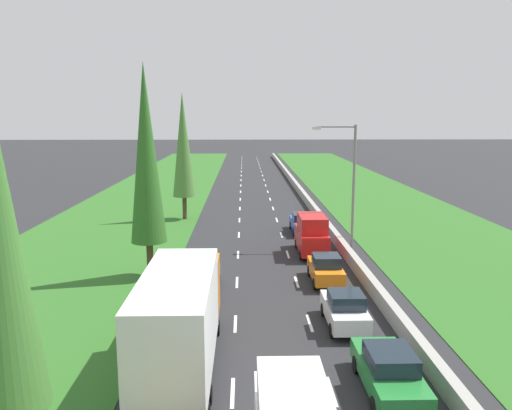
{
  "coord_description": "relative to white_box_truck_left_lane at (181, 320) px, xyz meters",
  "views": [
    {
      "loc": [
        -1.32,
        -1.41,
        9.6
      ],
      "look_at": [
        -0.01,
        52.88,
        0.05
      ],
      "focal_mm": 35.55,
      "sensor_mm": 36.0,
      "label": 1
    }
  ],
  "objects": [
    {
      "name": "median_barrier",
      "position": [
        9.36,
        43.67,
        -1.76
      ],
      "size": [
        0.44,
        120.0,
        0.85
      ],
      "primitive_type": "cube",
      "color": "#9E9B93",
      "rests_on": "ground"
    },
    {
      "name": "poplar_tree_third",
      "position": [
        -3.24,
        29.25,
        4.75
      ],
      "size": [
        2.09,
        2.09,
        11.77
      ],
      "color": "#4C3823",
      "rests_on": "ground"
    },
    {
      "name": "street_light_mast",
      "position": [
        10.0,
        18.65,
        3.05
      ],
      "size": [
        3.2,
        0.28,
        9.0
      ],
      "color": "gray",
      "rests_on": "ground"
    },
    {
      "name": "white_box_truck_left_lane",
      "position": [
        0.0,
        0.0,
        0.0
      ],
      "size": [
        2.46,
        9.4,
        4.18
      ],
      "color": "black",
      "rests_on": "ground"
    },
    {
      "name": "white_hatchback_right_lane",
      "position": [
        6.96,
        4.25,
        -1.35
      ],
      "size": [
        1.74,
        3.9,
        1.72
      ],
      "color": "white",
      "rests_on": "ground"
    },
    {
      "name": "poplar_tree_second",
      "position": [
        -3.33,
        11.86,
        5.21
      ],
      "size": [
        2.12,
        2.12,
        12.69
      ],
      "color": "#4C3823",
      "rests_on": "ground"
    },
    {
      "name": "blue_sedan_right_lane",
      "position": [
        7.2,
        23.48,
        -1.37
      ],
      "size": [
        1.82,
        4.5,
        1.64
      ],
      "color": "#1E47B7",
      "rests_on": "ground"
    },
    {
      "name": "silver_sedan_left_lane",
      "position": [
        0.03,
        8.81,
        -1.37
      ],
      "size": [
        1.82,
        4.5,
        1.64
      ],
      "color": "silver",
      "rests_on": "ground"
    },
    {
      "name": "grass_verge_right",
      "position": [
        18.01,
        43.67,
        -2.16
      ],
      "size": [
        14.0,
        140.0,
        0.04
      ],
      "primitive_type": "cube",
      "color": "#2D6623",
      "rests_on": "ground"
    },
    {
      "name": "grass_verge_left",
      "position": [
        -8.99,
        43.67,
        -2.16
      ],
      "size": [
        14.0,
        140.0,
        0.04
      ],
      "primitive_type": "cube",
      "color": "#2D6623",
      "rests_on": "ground"
    },
    {
      "name": "orange_hatchback_right_lane",
      "position": [
        7.08,
        10.52,
        -1.35
      ],
      "size": [
        1.74,
        3.9,
        1.72
      ],
      "color": "orange",
      "rests_on": "ground"
    },
    {
      "name": "lane_markings",
      "position": [
        3.66,
        43.67,
        -2.18
      ],
      "size": [
        3.64,
        116.0,
        0.01
      ],
      "color": "white",
      "rests_on": "ground"
    },
    {
      "name": "green_sedan_right_lane",
      "position": [
        7.38,
        -1.44,
        -1.37
      ],
      "size": [
        1.82,
        4.5,
        1.64
      ],
      "color": "#237A33",
      "rests_on": "ground"
    },
    {
      "name": "red_van_right_lane",
      "position": [
        7.07,
        16.74,
        -0.78
      ],
      "size": [
        1.96,
        4.9,
        2.82
      ],
      "color": "red",
      "rests_on": "ground"
    },
    {
      "name": "ground_plane",
      "position": [
        3.66,
        43.67,
        -2.18
      ],
      "size": [
        300.0,
        300.0,
        0.0
      ],
      "primitive_type": "plane",
      "color": "#28282B",
      "rests_on": "ground"
    }
  ]
}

